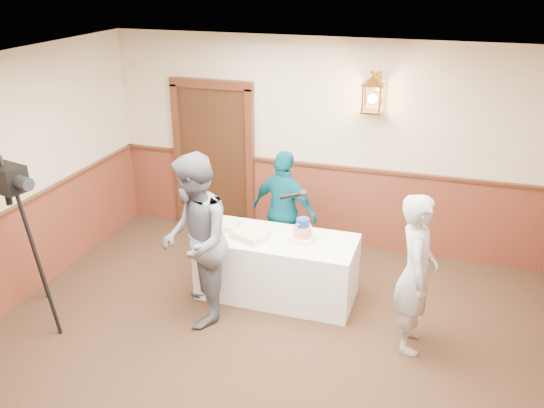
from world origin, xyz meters
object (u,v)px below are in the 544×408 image
(tiered_cake, at_px, (303,232))
(interviewer, at_px, (195,241))
(sheet_cake_green, at_px, (225,226))
(baker, at_px, (416,274))
(assistant_p, at_px, (284,212))
(sheet_cake_yellow, at_px, (250,235))
(tv_camera_rig, at_px, (20,255))
(display_table, at_px, (277,267))

(tiered_cake, xyz_separation_m, interviewer, (-0.97, -0.75, 0.09))
(interviewer, bearing_deg, sheet_cake_green, 154.16)
(baker, xyz_separation_m, assistant_p, (-1.69, 1.16, -0.05))
(sheet_cake_green, distance_m, assistant_p, 0.82)
(sheet_cake_green, distance_m, interviewer, 0.78)
(assistant_p, bearing_deg, sheet_cake_yellow, 93.10)
(tv_camera_rig, bearing_deg, baker, 25.54)
(tiered_cake, height_order, assistant_p, assistant_p)
(sheet_cake_green, xyz_separation_m, assistant_p, (0.54, 0.61, -0.00))
(display_table, relative_size, sheet_cake_green, 5.84)
(interviewer, height_order, assistant_p, interviewer)
(display_table, bearing_deg, sheet_cake_yellow, -160.39)
(sheet_cake_green, bearing_deg, tv_camera_rig, -142.04)
(tiered_cake, distance_m, sheet_cake_green, 0.95)
(sheet_cake_yellow, relative_size, assistant_p, 0.24)
(sheet_cake_yellow, bearing_deg, tiered_cake, 13.45)
(sheet_cake_yellow, xyz_separation_m, assistant_p, (0.18, 0.76, -0.01))
(sheet_cake_yellow, height_order, interviewer, interviewer)
(display_table, xyz_separation_m, interviewer, (-0.69, -0.72, 0.57))
(baker, distance_m, tv_camera_rig, 4.09)
(interviewer, height_order, tv_camera_rig, interviewer)
(assistant_p, bearing_deg, display_table, 116.01)
(tiered_cake, bearing_deg, display_table, -173.12)
(tiered_cake, bearing_deg, interviewer, -142.22)
(sheet_cake_green, relative_size, tv_camera_rig, 0.17)
(baker, relative_size, tv_camera_rig, 0.92)
(sheet_cake_green, height_order, assistant_p, assistant_p)
(display_table, distance_m, baker, 1.72)
(interviewer, xyz_separation_m, assistant_p, (0.57, 1.38, -0.16))
(tv_camera_rig, bearing_deg, tiered_cake, 40.57)
(display_table, height_order, interviewer, interviewer)
(sheet_cake_green, relative_size, baker, 0.18)
(interviewer, xyz_separation_m, baker, (2.26, 0.22, -0.11))
(display_table, bearing_deg, tv_camera_rig, -151.17)
(display_table, bearing_deg, assistant_p, 99.79)
(tv_camera_rig, bearing_deg, interviewer, 33.24)
(sheet_cake_yellow, bearing_deg, display_table, 19.61)
(display_table, xyz_separation_m, sheet_cake_green, (-0.66, 0.04, 0.41))
(display_table, distance_m, interviewer, 1.15)
(tiered_cake, bearing_deg, sheet_cake_green, 179.40)
(interviewer, distance_m, assistant_p, 1.50)
(sheet_cake_yellow, bearing_deg, tv_camera_rig, -150.02)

